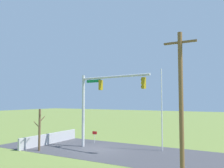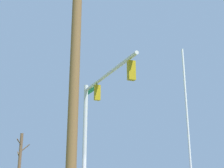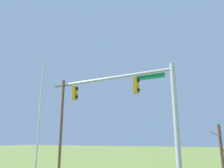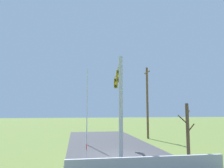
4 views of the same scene
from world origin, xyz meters
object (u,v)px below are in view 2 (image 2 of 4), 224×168
object	(u,v)px
signal_mast	(96,110)
bare_tree	(20,162)
utility_pole	(75,55)
flagpole	(187,121)

from	to	relation	value
signal_mast	bare_tree	bearing A→B (deg)	37.64
bare_tree	utility_pole	bearing A→B (deg)	171.42
signal_mast	flagpole	size ratio (longest dim) A/B	1.01
bare_tree	flagpole	bearing A→B (deg)	-150.85
signal_mast	flagpole	xyz separation A→B (m)	(-5.50, -2.16, -1.22)
flagpole	bare_tree	world-z (taller)	flagpole
signal_mast	utility_pole	xyz separation A→B (m)	(-9.03, 5.31, -0.52)
flagpole	bare_tree	bearing A→B (deg)	29.15
signal_mast	utility_pole	bearing A→B (deg)	149.55
signal_mast	bare_tree	size ratio (longest dim) A/B	2.01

